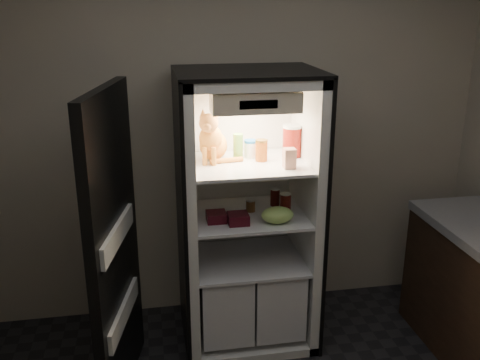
% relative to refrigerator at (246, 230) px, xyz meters
% --- Properties ---
extents(room_shell, '(3.60, 3.60, 3.60)m').
position_rel_refrigerator_xyz_m(room_shell, '(0.00, -1.38, 0.83)').
color(room_shell, white).
rests_on(room_shell, floor).
extents(refrigerator, '(0.90, 0.72, 1.88)m').
position_rel_refrigerator_xyz_m(refrigerator, '(0.00, 0.00, 0.00)').
color(refrigerator, white).
rests_on(refrigerator, floor).
extents(fridge_door, '(0.23, 0.86, 1.85)m').
position_rel_refrigerator_xyz_m(fridge_door, '(-0.85, -0.45, 0.12)').
color(fridge_door, black).
rests_on(fridge_door, floor).
extents(tabby_cat, '(0.30, 0.36, 0.36)m').
position_rel_refrigerator_xyz_m(tabby_cat, '(-0.22, 0.02, 0.63)').
color(tabby_cat, orange).
rests_on(tabby_cat, refrigerator).
extents(parmesan_shaker, '(0.07, 0.07, 0.17)m').
position_rel_refrigerator_xyz_m(parmesan_shaker, '(-0.05, 0.03, 0.58)').
color(parmesan_shaker, '#258A39').
rests_on(parmesan_shaker, refrigerator).
extents(mayo_tub, '(0.08, 0.08, 0.12)m').
position_rel_refrigerator_xyz_m(mayo_tub, '(0.04, 0.06, 0.56)').
color(mayo_tub, white).
rests_on(mayo_tub, refrigerator).
extents(salsa_jar, '(0.08, 0.08, 0.14)m').
position_rel_refrigerator_xyz_m(salsa_jar, '(0.09, -0.04, 0.57)').
color(salsa_jar, maroon).
rests_on(salsa_jar, refrigerator).
extents(pepper_jar, '(0.13, 0.13, 0.21)m').
position_rel_refrigerator_xyz_m(pepper_jar, '(0.31, 0.03, 0.60)').
color(pepper_jar, maroon).
rests_on(pepper_jar, refrigerator).
extents(cream_carton, '(0.07, 0.07, 0.12)m').
position_rel_refrigerator_xyz_m(cream_carton, '(0.23, -0.22, 0.56)').
color(cream_carton, silver).
rests_on(cream_carton, refrigerator).
extents(soda_can_a, '(0.06, 0.06, 0.12)m').
position_rel_refrigerator_xyz_m(soda_can_a, '(0.21, 0.05, 0.21)').
color(soda_can_a, black).
rests_on(soda_can_a, refrigerator).
extents(soda_can_b, '(0.06, 0.06, 0.12)m').
position_rel_refrigerator_xyz_m(soda_can_b, '(0.25, -0.07, 0.21)').
color(soda_can_b, black).
rests_on(soda_can_b, refrigerator).
extents(soda_can_c, '(0.07, 0.07, 0.14)m').
position_rel_refrigerator_xyz_m(soda_can_c, '(0.24, -0.10, 0.22)').
color(soda_can_c, black).
rests_on(soda_can_c, refrigerator).
extents(condiment_jar, '(0.06, 0.06, 0.08)m').
position_rel_refrigerator_xyz_m(condiment_jar, '(0.02, -0.03, 0.19)').
color(condiment_jar, brown).
rests_on(condiment_jar, refrigerator).
extents(grape_bag, '(0.21, 0.15, 0.10)m').
position_rel_refrigerator_xyz_m(grape_bag, '(0.15, -0.25, 0.20)').
color(grape_bag, '#96C25A').
rests_on(grape_bag, refrigerator).
extents(berry_box_left, '(0.12, 0.12, 0.06)m').
position_rel_refrigerator_xyz_m(berry_box_left, '(-0.22, -0.16, 0.18)').
color(berry_box_left, '#4B0C19').
rests_on(berry_box_left, refrigerator).
extents(berry_box_right, '(0.13, 0.13, 0.06)m').
position_rel_refrigerator_xyz_m(berry_box_right, '(-0.09, -0.21, 0.18)').
color(berry_box_right, '#4B0C19').
rests_on(berry_box_right, refrigerator).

